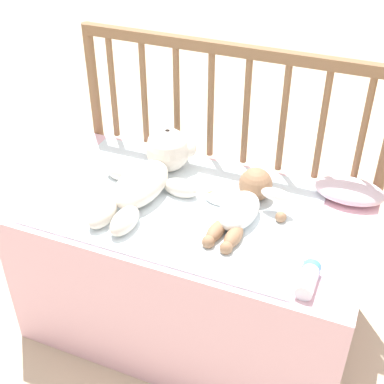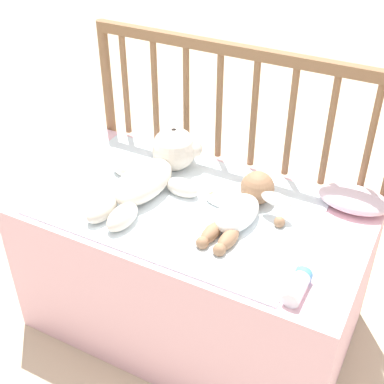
{
  "view_description": "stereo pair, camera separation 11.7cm",
  "coord_description": "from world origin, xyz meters",
  "px_view_note": "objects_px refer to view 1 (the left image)",
  "views": [
    {
      "loc": [
        0.5,
        -1.21,
        1.51
      ],
      "look_at": [
        0.0,
        -0.0,
        0.58
      ],
      "focal_mm": 50.0,
      "sensor_mm": 36.0,
      "label": 1
    },
    {
      "loc": [
        0.6,
        -1.16,
        1.51
      ],
      "look_at": [
        0.0,
        -0.0,
        0.58
      ],
      "focal_mm": 50.0,
      "sensor_mm": 36.0,
      "label": 2
    }
  ],
  "objects_px": {
    "baby_bottle": "(309,277)",
    "small_pillow": "(350,191)",
    "teddy_bear": "(151,171)",
    "baby": "(243,204)"
  },
  "relations": [
    {
      "from": "baby",
      "to": "baby_bottle",
      "type": "bearing_deg",
      "value": -40.88
    },
    {
      "from": "baby",
      "to": "small_pillow",
      "type": "bearing_deg",
      "value": 35.81
    },
    {
      "from": "teddy_bear",
      "to": "small_pillow",
      "type": "height_order",
      "value": "teddy_bear"
    },
    {
      "from": "small_pillow",
      "to": "baby",
      "type": "bearing_deg",
      "value": -144.19
    },
    {
      "from": "baby",
      "to": "baby_bottle",
      "type": "distance_m",
      "value": 0.32
    },
    {
      "from": "baby",
      "to": "small_pillow",
      "type": "distance_m",
      "value": 0.35
    },
    {
      "from": "teddy_bear",
      "to": "small_pillow",
      "type": "distance_m",
      "value": 0.62
    },
    {
      "from": "teddy_bear",
      "to": "baby_bottle",
      "type": "xyz_separation_m",
      "value": [
        0.56,
        -0.24,
        -0.03
      ]
    },
    {
      "from": "teddy_bear",
      "to": "baby",
      "type": "height_order",
      "value": "teddy_bear"
    },
    {
      "from": "baby_bottle",
      "to": "small_pillow",
      "type": "relative_size",
      "value": 0.62
    }
  ]
}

